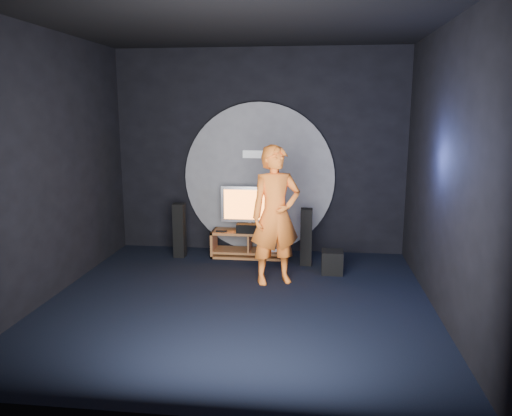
{
  "coord_description": "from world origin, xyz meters",
  "views": [
    {
      "loc": [
        0.96,
        -6.09,
        2.48
      ],
      "look_at": [
        0.11,
        1.05,
        1.05
      ],
      "focal_mm": 35.0,
      "sensor_mm": 36.0,
      "label": 1
    }
  ],
  "objects_px": {
    "tv": "(250,207)",
    "subwoofer": "(332,262)",
    "tower_speaker_left": "(180,230)",
    "tower_speaker_right": "(306,237)",
    "player": "(276,215)",
    "media_console": "(250,245)"
  },
  "relations": [
    {
      "from": "tv",
      "to": "subwoofer",
      "type": "bearing_deg",
      "value": -29.9
    },
    {
      "from": "tower_speaker_left",
      "to": "tower_speaker_right",
      "type": "bearing_deg",
      "value": -5.24
    },
    {
      "from": "subwoofer",
      "to": "player",
      "type": "relative_size",
      "value": 0.18
    },
    {
      "from": "media_console",
      "to": "player",
      "type": "distance_m",
      "value": 1.56
    },
    {
      "from": "media_console",
      "to": "tv",
      "type": "bearing_deg",
      "value": 96.43
    },
    {
      "from": "media_console",
      "to": "subwoofer",
      "type": "distance_m",
      "value": 1.54
    },
    {
      "from": "tv",
      "to": "player",
      "type": "relative_size",
      "value": 0.5
    },
    {
      "from": "tower_speaker_left",
      "to": "tower_speaker_right",
      "type": "height_order",
      "value": "same"
    },
    {
      "from": "tv",
      "to": "subwoofer",
      "type": "height_order",
      "value": "tv"
    },
    {
      "from": "player",
      "to": "tower_speaker_right",
      "type": "bearing_deg",
      "value": 41.82
    },
    {
      "from": "media_console",
      "to": "tower_speaker_right",
      "type": "relative_size",
      "value": 1.39
    },
    {
      "from": "subwoofer",
      "to": "media_console",
      "type": "bearing_deg",
      "value": 152.13
    },
    {
      "from": "media_console",
      "to": "player",
      "type": "height_order",
      "value": "player"
    },
    {
      "from": "tower_speaker_right",
      "to": "player",
      "type": "height_order",
      "value": "player"
    },
    {
      "from": "tower_speaker_right",
      "to": "media_console",
      "type": "bearing_deg",
      "value": 160.82
    },
    {
      "from": "media_console",
      "to": "tower_speaker_left",
      "type": "bearing_deg",
      "value": -173.5
    },
    {
      "from": "media_console",
      "to": "subwoofer",
      "type": "height_order",
      "value": "media_console"
    },
    {
      "from": "subwoofer",
      "to": "tower_speaker_right",
      "type": "bearing_deg",
      "value": 136.49
    },
    {
      "from": "tower_speaker_left",
      "to": "player",
      "type": "distance_m",
      "value": 2.1
    },
    {
      "from": "subwoofer",
      "to": "player",
      "type": "distance_m",
      "value": 1.28
    },
    {
      "from": "tower_speaker_left",
      "to": "tower_speaker_right",
      "type": "xyz_separation_m",
      "value": [
        2.14,
        -0.2,
        0.0
      ]
    },
    {
      "from": "media_console",
      "to": "tower_speaker_left",
      "type": "height_order",
      "value": "tower_speaker_left"
    }
  ]
}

